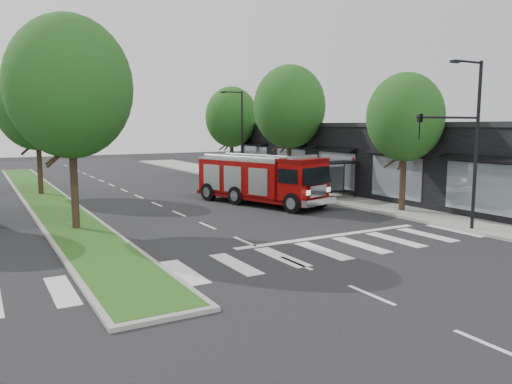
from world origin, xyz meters
The scene contains 13 objects.
ground centered at (0.00, 0.00, 0.00)m, with size 140.00×140.00×0.00m, color black.
sidewalk_right centered at (12.50, 10.00, 0.07)m, with size 5.00×80.00×0.15m, color gray.
median centered at (-6.00, 18.00, 0.08)m, with size 3.00×50.00×0.15m.
storefront_row centered at (17.00, 10.00, 2.50)m, with size 8.00×30.00×5.00m, color black.
bus_shelter centered at (11.20, 8.15, 2.04)m, with size 3.20×1.60×2.61m.
tree_right_near centered at (11.50, 2.00, 5.51)m, with size 4.40×4.40×8.05m.
tree_right_mid centered at (11.50, 14.00, 6.49)m, with size 5.60×5.60×9.72m.
tree_right_far centered at (11.50, 24.00, 5.84)m, with size 5.00×5.00×8.73m.
tree_median_near centered at (-6.00, 6.00, 6.81)m, with size 5.80×5.80×10.16m.
tree_median_far centered at (-6.00, 20.00, 6.49)m, with size 5.60×5.60×9.72m.
streetlight_right_near centered at (9.61, -3.50, 4.67)m, with size 4.08×0.22×8.00m.
streetlight_right_far centered at (10.35, 20.00, 4.48)m, with size 2.11×0.20×8.00m.
fire_engine centered at (5.86, 8.70, 1.58)m, with size 5.54×9.91×3.29m.
Camera 1 is at (-10.09, -18.82, 5.04)m, focal length 35.00 mm.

